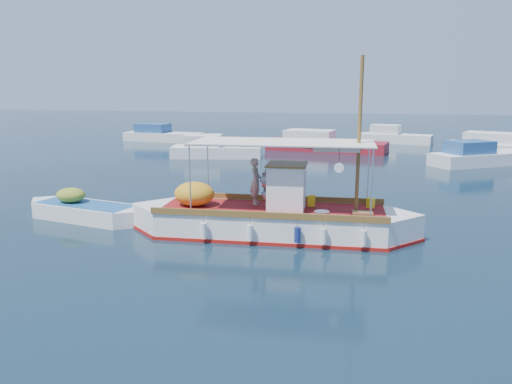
# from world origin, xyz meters

# --- Properties ---
(ground) EXTENTS (160.00, 160.00, 0.00)m
(ground) POSITION_xyz_m (0.00, 0.00, 0.00)
(ground) COLOR black
(ground) RESTS_ON ground
(fishing_caique) EXTENTS (10.04, 3.15, 6.13)m
(fishing_caique) POSITION_xyz_m (0.23, -0.63, 0.54)
(fishing_caique) COLOR white
(fishing_caique) RESTS_ON ground
(dinghy) EXTENTS (5.35, 2.33, 1.34)m
(dinghy) POSITION_xyz_m (-7.09, -0.22, 0.28)
(dinghy) COLOR white
(dinghy) RESTS_ON ground
(bg_boat_nw) EXTENTS (6.69, 3.50, 1.80)m
(bg_boat_nw) POSITION_xyz_m (-7.43, 17.27, 0.49)
(bg_boat_nw) COLOR silver
(bg_boat_nw) RESTS_ON ground
(bg_boat_n) EXTENTS (9.65, 4.32, 1.80)m
(bg_boat_n) POSITION_xyz_m (-0.15, 22.73, 0.49)
(bg_boat_n) COLOR maroon
(bg_boat_n) RESTS_ON ground
(bg_boat_ne) EXTENTS (6.88, 5.56, 1.80)m
(bg_boat_ne) POSITION_xyz_m (10.34, 17.53, 0.49)
(bg_boat_ne) COLOR silver
(bg_boat_ne) RESTS_ON ground
(bg_boat_e) EXTENTS (9.46, 5.91, 1.80)m
(bg_boat_e) POSITION_xyz_m (13.38, 23.27, 0.49)
(bg_boat_e) COLOR silver
(bg_boat_e) RESTS_ON ground
(bg_boat_far_w) EXTENTS (7.47, 3.01, 1.80)m
(bg_boat_far_w) POSITION_xyz_m (-15.51, 26.59, 0.49)
(bg_boat_far_w) COLOR silver
(bg_boat_far_w) RESTS_ON ground
(bg_boat_far_n) EXTENTS (6.55, 3.44, 1.80)m
(bg_boat_far_n) POSITION_xyz_m (5.54, 29.75, 0.49)
(bg_boat_far_n) COLOR silver
(bg_boat_far_n) RESTS_ON ground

